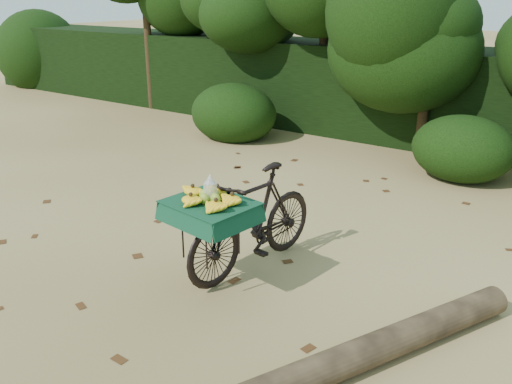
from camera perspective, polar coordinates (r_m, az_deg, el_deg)
The scene contains 7 objects.
ground at distance 6.19m, azimuth -4.42°, elevation -6.72°, with size 80.00×80.00×0.00m, color tan.
vendor_bicycle at distance 5.67m, azimuth -0.47°, elevation -2.89°, with size 0.91×1.93×1.12m.
fallen_log at distance 4.43m, azimuth 9.07°, elevation -17.26°, with size 0.26×0.26×3.60m, color brown.
hedge_backdrop at distance 11.26m, azimuth 16.50°, elevation 9.82°, with size 26.00×1.80×1.80m, color black.
tree_row at distance 10.61m, azimuth 12.19°, elevation 15.59°, with size 14.50×2.00×4.00m, color black, non-canonical shape.
bush_clumps at distance 9.35m, azimuth 15.00°, elevation 5.07°, with size 8.80×1.70×0.90m, color black, non-canonical shape.
leaf_litter at distance 6.64m, azimuth -0.86°, elevation -4.60°, with size 7.00×7.30×0.01m, color #472913, non-canonical shape.
Camera 1 is at (3.54, -4.22, 2.82)m, focal length 38.00 mm.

